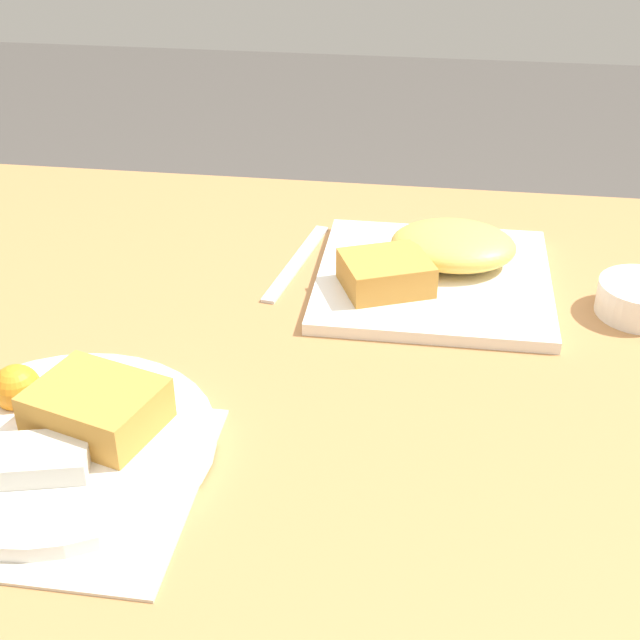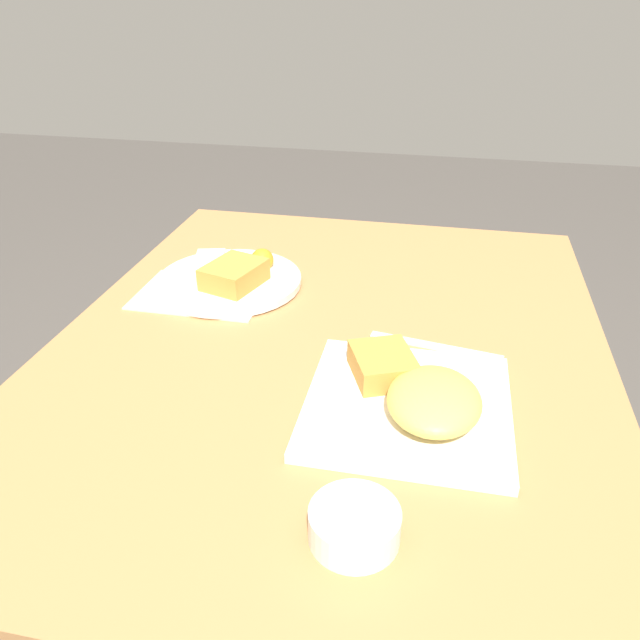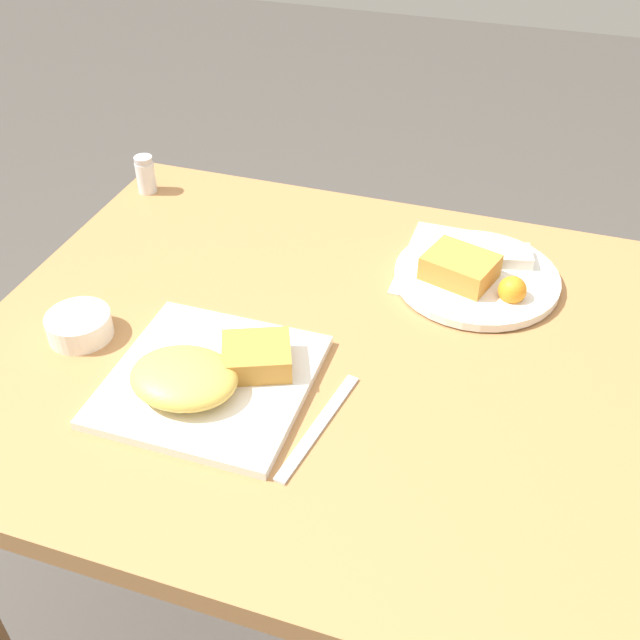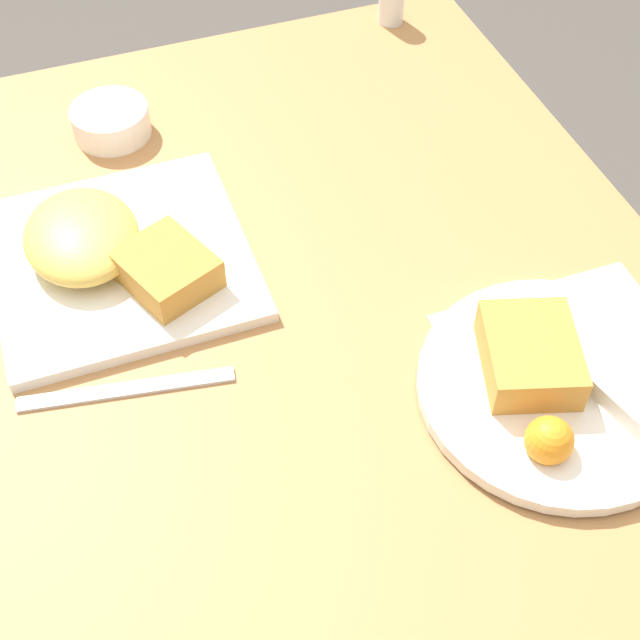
# 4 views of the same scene
# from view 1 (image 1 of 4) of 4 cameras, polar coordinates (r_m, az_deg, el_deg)

# --- Properties ---
(dining_table) EXTENTS (1.09, 0.86, 0.73)m
(dining_table) POSITION_cam_1_polar(r_m,az_deg,el_deg) (0.99, -2.14, -4.95)
(dining_table) COLOR #B27A47
(dining_table) RESTS_ON ground_plane
(menu_card) EXTENTS (0.16, 0.23, 0.00)m
(menu_card) POSITION_cam_1_polar(r_m,az_deg,el_deg) (0.77, -13.74, -10.19)
(menu_card) COLOR beige
(menu_card) RESTS_ON dining_table
(plate_square_near) EXTENTS (0.27, 0.27, 0.06)m
(plate_square_near) POSITION_cam_1_polar(r_m,az_deg,el_deg) (1.05, 7.37, 3.50)
(plate_square_near) COLOR white
(plate_square_near) RESTS_ON dining_table
(plate_oval_far) EXTENTS (0.27, 0.27, 0.05)m
(plate_oval_far) POSITION_cam_1_polar(r_m,az_deg,el_deg) (0.81, -16.04, -6.97)
(plate_oval_far) COLOR white
(plate_oval_far) RESTS_ON menu_card
(butter_knife) EXTENTS (0.05, 0.21, 0.00)m
(butter_knife) POSITION_cam_1_polar(r_m,az_deg,el_deg) (1.09, -1.49, 3.73)
(butter_knife) COLOR silver
(butter_knife) RESTS_ON dining_table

